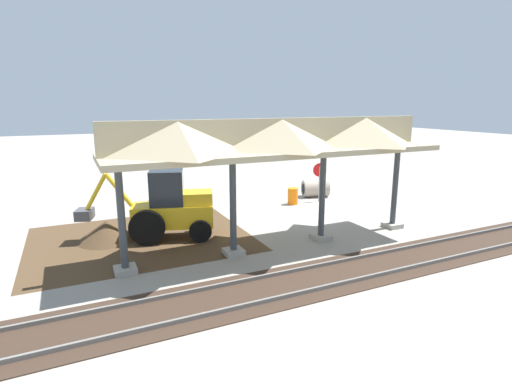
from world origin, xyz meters
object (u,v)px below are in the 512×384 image
at_px(stop_sign, 320,174).
at_px(concrete_pipe, 315,188).
at_px(backhoe, 169,208).
at_px(traffic_barrel, 293,196).

bearing_deg(stop_sign, concrete_pipe, -113.40).
xyz_separation_m(backhoe, concrete_pipe, (-9.52, -3.68, -0.76)).
bearing_deg(stop_sign, backhoe, 16.15).
distance_m(backhoe, concrete_pipe, 10.23).
relative_size(concrete_pipe, traffic_barrel, 1.89).
bearing_deg(concrete_pipe, stop_sign, 66.60).
distance_m(backhoe, traffic_barrel, 7.91).
relative_size(backhoe, traffic_barrel, 6.01).
bearing_deg(traffic_barrel, backhoe, 19.95).
bearing_deg(backhoe, stop_sign, -163.85).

